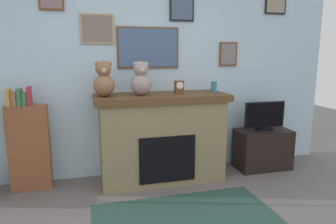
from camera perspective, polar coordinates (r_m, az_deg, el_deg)
The scene contains 10 objects.
back_wall at distance 3.99m, azimuth -4.42°, elevation 7.20°, with size 5.20×0.15×2.60m.
fireplace at distance 3.80m, azimuth -1.24°, elevation -4.65°, with size 1.60×0.65×1.08m.
bookshelf at distance 3.85m, azimuth -24.49°, elevation -5.57°, with size 0.44×0.16×1.20m.
tv_stand at distance 4.42m, azimuth 17.18°, elevation -6.59°, with size 0.73×0.40×0.54m, color black.
television at distance 4.31m, azimuth 17.53°, elevation -0.82°, with size 0.58×0.14×0.39m.
area_rug at distance 3.14m, azimuth 3.29°, elevation -18.92°, with size 1.77×0.96×0.01m, color #27453E.
candle_jar at distance 3.88m, azimuth 8.54°, elevation 4.62°, with size 0.07×0.07×0.14m, color teal.
mantel_clock at distance 3.72m, azimuth 2.06°, elevation 4.64°, with size 0.10×0.08×0.16m.
teddy_bear_brown at distance 3.55m, azimuth -11.84°, elevation 5.75°, with size 0.25×0.25×0.40m.
teddy_bear_grey at distance 3.60m, azimuth -5.03°, elevation 5.96°, with size 0.24×0.24×0.39m.
Camera 1 is at (-0.73, -1.91, 1.57)m, focal length 32.76 mm.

